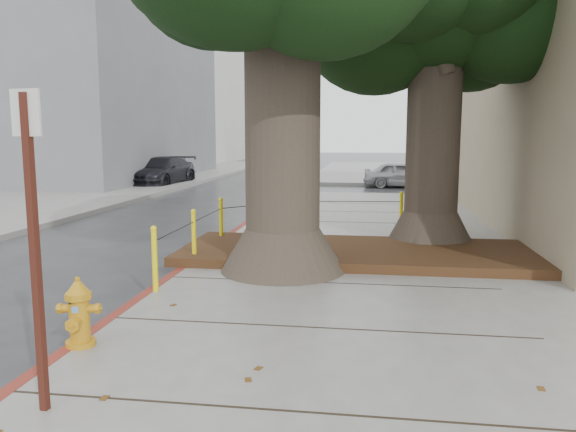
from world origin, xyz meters
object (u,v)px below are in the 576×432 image
object	(u,v)px
car_silver	(402,175)
car_dark	(162,171)
fire_hydrant	(79,313)
signpost	(34,234)
car_red	(554,174)

from	to	relation	value
car_silver	car_dark	world-z (taller)	car_dark
fire_hydrant	car_silver	xyz separation A→B (m)	(4.42, 20.44, 0.07)
fire_hydrant	signpost	xyz separation A→B (m)	(0.42, -1.34, 1.08)
car_dark	signpost	bearing A→B (deg)	-66.57
car_silver	signpost	bearing A→B (deg)	170.77
signpost	car_dark	size ratio (longest dim) A/B	0.55
fire_hydrant	car_silver	distance (m)	20.91
fire_hydrant	signpost	size ratio (longest dim) A/B	0.29
fire_hydrant	car_dark	bearing A→B (deg)	100.30
fire_hydrant	car_dark	distance (m)	20.92
signpost	car_dark	xyz separation A→B (m)	(-7.05, 21.18, -0.92)
car_red	signpost	bearing A→B (deg)	157.24
signpost	car_dark	bearing A→B (deg)	115.55
car_silver	car_red	xyz separation A→B (m)	(6.63, 0.45, 0.07)
fire_hydrant	car_dark	world-z (taller)	car_dark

